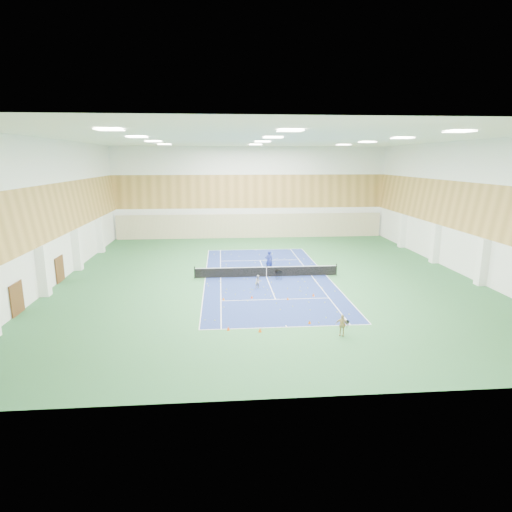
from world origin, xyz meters
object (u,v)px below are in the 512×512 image
at_px(coach, 269,261).
at_px(ball_cart, 278,275).
at_px(child_court, 258,282).
at_px(child_apron, 342,325).
at_px(tennis_net, 267,271).

xyz_separation_m(coach, ball_cart, (0.49, -3.04, -0.56)).
relative_size(child_court, child_apron, 0.86).
relative_size(coach, ball_cart, 2.37).
xyz_separation_m(child_apron, ball_cart, (-2.14, 12.53, -0.25)).
relative_size(tennis_net, ball_cart, 15.58).
xyz_separation_m(child_court, ball_cart, (2.00, 2.58, -0.16)).
distance_m(coach, child_court, 5.84).
bearing_deg(coach, child_apron, 95.76).
height_order(child_court, ball_cart, child_court).
distance_m(tennis_net, ball_cart, 1.30).
bearing_deg(child_apron, tennis_net, 124.32).
distance_m(child_apron, ball_cart, 12.71).
xyz_separation_m(coach, child_court, (-1.51, -5.63, -0.41)).
bearing_deg(ball_cart, coach, 88.86).
bearing_deg(ball_cart, child_apron, -90.66).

